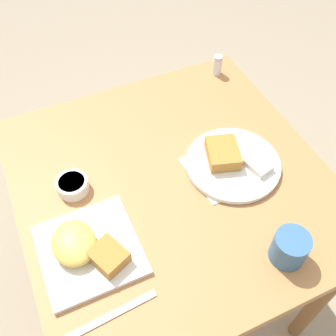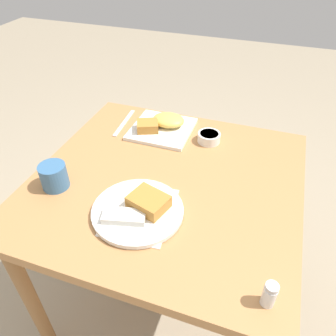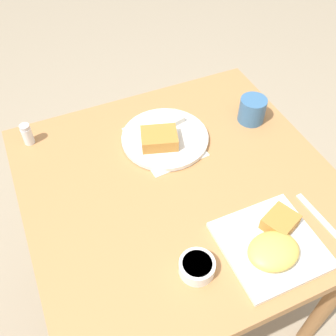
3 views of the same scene
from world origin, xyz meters
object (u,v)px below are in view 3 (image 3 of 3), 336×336
plate_oval_far (164,137)px  butter_knife (325,224)px  plate_square_near (273,244)px  salt_shaker (27,135)px  sauce_ramekin (197,267)px  coffee_mug (252,110)px

plate_oval_far → butter_knife: (0.27, -0.46, -0.02)m
plate_square_near → salt_shaker: size_ratio=3.35×
sauce_ramekin → coffee_mug: size_ratio=1.01×
coffee_mug → salt_shaker: bearing=164.9°
plate_oval_far → sauce_ramekin: (-0.10, -0.44, 0.00)m
salt_shaker → coffee_mug: (0.69, -0.19, 0.01)m
plate_square_near → salt_shaker: bearing=127.6°
salt_shaker → coffee_mug: bearing=-15.1°
butter_knife → coffee_mug: coffee_mug is taller
plate_square_near → coffee_mug: size_ratio=2.76×
salt_shaker → butter_knife: bearing=-43.6°
plate_square_near → sauce_ramekin: bearing=173.8°
plate_oval_far → coffee_mug: size_ratio=3.17×
plate_square_near → plate_oval_far: 0.47m
plate_oval_far → coffee_mug: bearing=-4.4°
salt_shaker → plate_oval_far: bearing=-22.9°
plate_oval_far → salt_shaker: size_ratio=3.85×
sauce_ramekin → coffee_mug: bearing=45.6°
butter_knife → sauce_ramekin: bearing=83.5°
plate_square_near → butter_knife: bearing=1.4°
butter_knife → plate_square_near: bearing=87.6°
plate_oval_far → salt_shaker: bearing=157.1°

